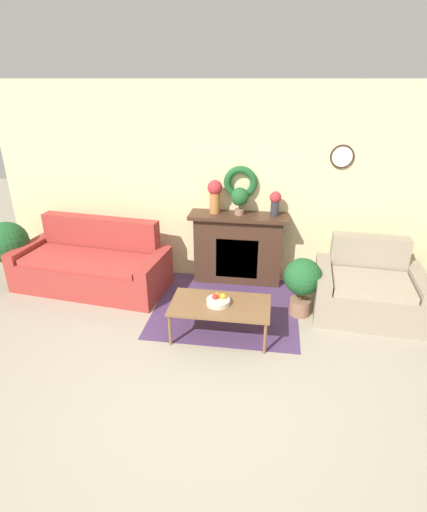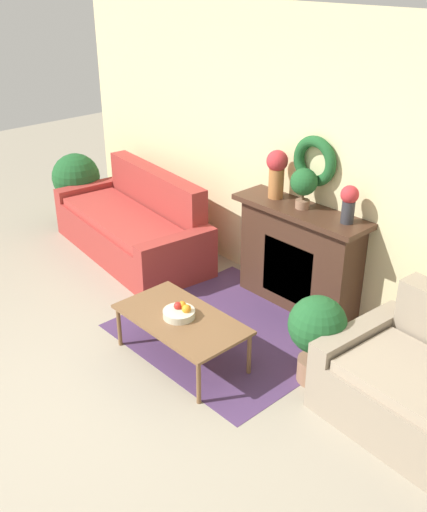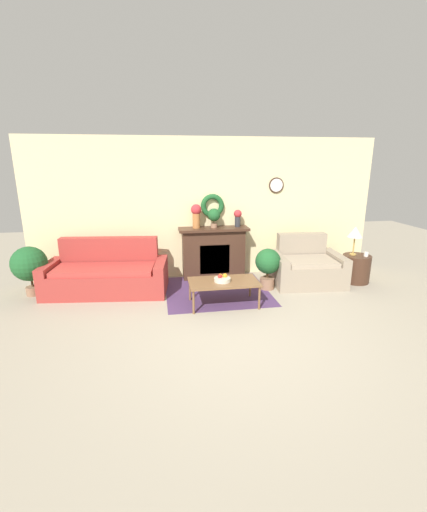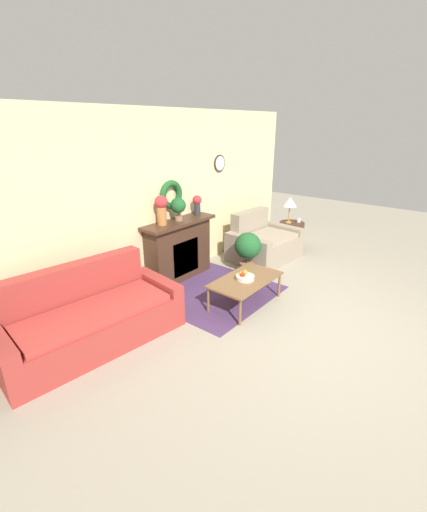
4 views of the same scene
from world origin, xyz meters
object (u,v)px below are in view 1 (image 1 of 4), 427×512
Objects in this scene: fireplace at (238,248)px; fruit_bowl at (219,301)px; couch_left at (93,265)px; vase_on_mantel_right at (275,202)px; potted_plant_floor_by_loveseat at (302,281)px; coffee_table at (220,307)px; potted_plant_floor_by_couch at (8,244)px; loveseat_right at (368,290)px; potted_plant_on_mantel at (240,198)px; vase_on_mantel_left at (215,194)px.

fireplace is 5.12× the size of fruit_bowl.
vase_on_mantel_right reaches higher than couch_left.
vase_on_mantel_right is 1.16m from potted_plant_floor_by_loveseat.
vase_on_mantel_right reaches higher than coffee_table.
vase_on_mantel_right is at bearing 115.05° from potted_plant_floor_by_loveseat.
potted_plant_floor_by_couch is 1.15× the size of potted_plant_floor_by_loveseat.
loveseat_right is at bearing 12.73° from potted_plant_floor_by_loveseat.
loveseat_right is 1.80× the size of potted_plant_floor_by_loveseat.
coffee_table is (-0.07, -1.39, -0.14)m from fireplace.
loveseat_right is at bearing 4.26° from couch_left.
potted_plant_on_mantel reaches higher than loveseat_right.
vase_on_mantel_left reaches higher than couch_left.
coffee_table is at bearing -16.74° from potted_plant_floor_by_couch.
vase_on_mantel_right is at bearing 0.00° from vase_on_mantel_left.
vase_on_mantel_right is at bearing 2.43° from potted_plant_on_mantel.
vase_on_mantel_left reaches higher than potted_plant_on_mantel.
potted_plant_on_mantel is at bearing -177.57° from vase_on_mantel_right.
fireplace is at bearing 87.27° from coffee_table.
loveseat_right is at bearing 23.80° from coffee_table.
potted_plant_on_mantel is 0.43× the size of potted_plant_floor_by_couch.
coffee_table is 3.33m from potted_plant_floor_by_couch.
potted_plant_floor_by_couch is (-1.27, 0.04, 0.23)m from couch_left.
fireplace is at bearing -179.33° from vase_on_mantel_right.
coffee_table is at bearing -152.10° from loveseat_right.
vase_on_mantel_right is at bearing 156.68° from loveseat_right.
loveseat_right is at bearing -19.82° from potted_plant_on_mantel.
potted_plant_floor_by_couch is at bearing 163.24° from fruit_bowl.
vase_on_mantel_right is 0.47m from potted_plant_on_mantel.
fruit_bowl is 0.35× the size of potted_plant_floor_by_loveseat.
vase_on_mantel_left is (-0.25, 1.39, 0.83)m from fruit_bowl.
vase_on_mantel_right is 0.39× the size of potted_plant_floor_by_couch.
couch_left reaches higher than potted_plant_floor_by_loveseat.
potted_plant_floor_by_loveseat is at bearing -5.20° from potted_plant_floor_by_couch.
potted_plant_on_mantel reaches higher than fireplace.
fireplace is at bearing 117.00° from potted_plant_on_mantel.
potted_plant_floor_by_loveseat reaches higher than fruit_bowl.
fireplace reaches higher than couch_left.
loveseat_right is 2.95× the size of vase_on_mantel_left.
fruit_bowl is 1.64m from vase_on_mantel_left.
fruit_bowl is at bearing -93.53° from fireplace.
loveseat_right reaches higher than fruit_bowl.
couch_left is at bearing -167.10° from potted_plant_on_mantel.
loveseat_right is 1.21× the size of coffee_table.
couch_left is 2.25m from potted_plant_on_mantel.
potted_plant_floor_by_loveseat is (0.85, -0.79, -0.77)m from potted_plant_on_mantel.
couch_left is 2.67m from vase_on_mantel_right.
potted_plant_floor_by_loveseat is (0.38, -0.81, -0.74)m from vase_on_mantel_right.
loveseat_right is 2.32m from vase_on_mantel_left.
potted_plant_on_mantel is at bearing -3.37° from vase_on_mantel_left.
vase_on_mantel_right is 0.90× the size of potted_plant_on_mantel.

